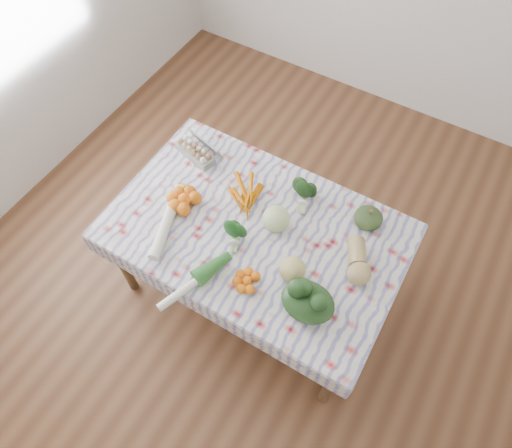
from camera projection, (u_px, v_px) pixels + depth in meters
name	position (u px, v px, depth m)	size (l,w,h in m)	color
ground	(256.00, 286.00, 3.23)	(4.50, 4.50, 0.00)	#58331E
dining_table	(256.00, 237.00, 2.65)	(1.60, 1.00, 0.75)	brown
tablecloth	(256.00, 230.00, 2.59)	(1.66, 1.06, 0.01)	silver
egg_carton	(195.00, 152.00, 2.84)	(0.28, 0.11, 0.07)	gray
carrot_bunch	(245.00, 197.00, 2.68)	(0.24, 0.22, 0.04)	#D36A01
kale_bunch	(305.00, 194.00, 2.64)	(0.15, 0.13, 0.13)	#183712
kabocha_squash	(368.00, 218.00, 2.56)	(0.16, 0.16, 0.11)	#314820
cabbage	(276.00, 219.00, 2.53)	(0.15, 0.15, 0.15)	#C3D890
butternut_squash	(358.00, 261.00, 2.41)	(0.12, 0.27, 0.12)	tan
orange_cluster	(184.00, 200.00, 2.64)	(0.25, 0.25, 0.08)	orange
broccoli	(235.00, 234.00, 2.51)	(0.13, 0.13, 0.10)	#174E16
mandarin_cluster	(247.00, 280.00, 2.38)	(0.18, 0.18, 0.05)	orange
grapefruit	(293.00, 269.00, 2.37)	(0.14, 0.14, 0.14)	tan
spinach_bag	(308.00, 302.00, 2.28)	(0.28, 0.23, 0.12)	black
daikon	(166.00, 226.00, 2.56)	(0.06, 0.06, 0.44)	white
leek	(194.00, 283.00, 2.38)	(0.05, 0.05, 0.45)	white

